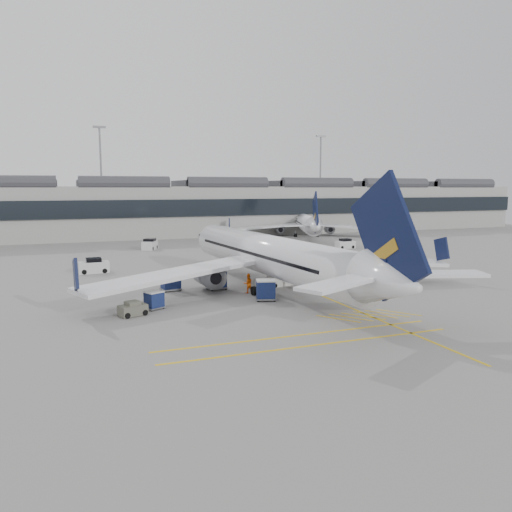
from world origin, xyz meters
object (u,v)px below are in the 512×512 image
object	(u,v)px
airliner_main	(272,256)
belt_loader	(281,280)
pushback_tug	(133,309)
baggage_cart_a	(266,289)
ramp_agent_a	(249,281)
ramp_agent_b	(248,284)

from	to	relation	value
airliner_main	belt_loader	xyz separation A→B (m)	(1.71, 1.47, -2.97)
airliner_main	belt_loader	bearing A→B (deg)	36.43
airliner_main	pushback_tug	size ratio (longest dim) A/B	17.65
belt_loader	baggage_cart_a	distance (m)	7.68
airliner_main	baggage_cart_a	size ratio (longest dim) A/B	19.85
airliner_main	ramp_agent_a	world-z (taller)	airliner_main
belt_loader	ramp_agent_b	world-z (taller)	ramp_agent_b
baggage_cart_a	ramp_agent_b	world-z (taller)	baggage_cart_a
belt_loader	pushback_tug	bearing A→B (deg)	-169.73
ramp_agent_a	pushback_tug	xyz separation A→B (m)	(-13.30, -7.65, -0.23)
belt_loader	baggage_cart_a	size ratio (longest dim) A/B	2.12
airliner_main	ramp_agent_b	xyz separation A→B (m)	(-3.09, -1.07, -2.55)
belt_loader	pushback_tug	xyz separation A→B (m)	(-17.07, -7.66, -0.00)
belt_loader	ramp_agent_b	xyz separation A→B (m)	(-4.80, -2.53, 0.42)
ramp_agent_a	belt_loader	bearing A→B (deg)	-52.65
ramp_agent_b	pushback_tug	world-z (taller)	ramp_agent_b
belt_loader	airliner_main	bearing A→B (deg)	-153.32
baggage_cart_a	ramp_agent_b	distance (m)	3.79
airliner_main	ramp_agent_a	xyz separation A→B (m)	(-2.06, 1.46, -2.74)
airliner_main	ramp_agent_a	distance (m)	3.73
ramp_agent_a	ramp_agent_b	size ratio (longest dim) A/B	0.80
baggage_cart_a	pushback_tug	xyz separation A→B (m)	(-12.70, -1.36, -0.52)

